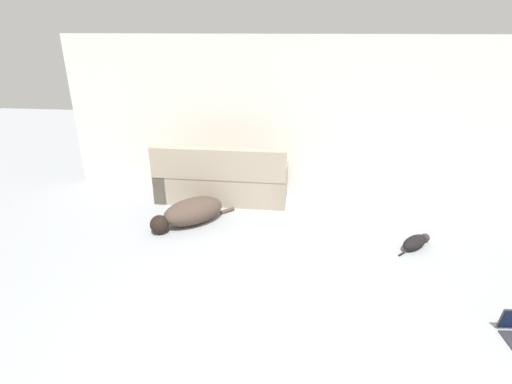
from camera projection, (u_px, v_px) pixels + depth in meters
name	position (u px, v px, depth m)	size (l,w,h in m)	color
ground_plane	(283.00, 363.00, 3.35)	(20.00, 20.00, 0.00)	#999EA3
wall_back	(296.00, 117.00, 6.43)	(7.56, 0.06, 2.50)	silver
couch	(222.00, 182.00, 6.40)	(2.07, 0.81, 0.93)	tan
dog	(190.00, 212.00, 5.64)	(1.08, 1.01, 0.36)	#4C3D33
cat	(416.00, 242.00, 5.07)	(0.50, 0.50, 0.16)	black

